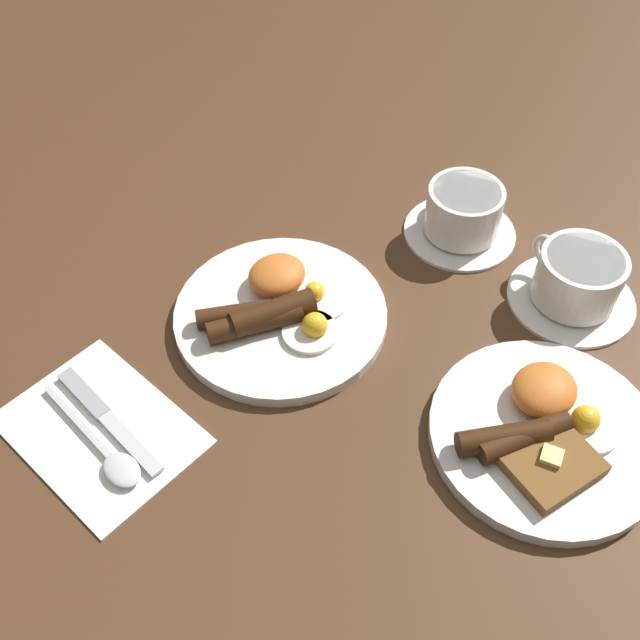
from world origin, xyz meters
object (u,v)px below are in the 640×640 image
(breakfast_plate_near, at_px, (280,311))
(teacup_far, at_px, (577,281))
(spoon, at_px, (112,459))
(teacup_near, at_px, (463,214))
(knife, at_px, (104,414))
(breakfast_plate_far, at_px, (544,431))

(breakfast_plate_near, bearing_deg, teacup_far, 139.44)
(breakfast_plate_near, bearing_deg, spoon, 4.30)
(teacup_near, bearing_deg, spoon, -4.52)
(knife, height_order, spoon, spoon)
(breakfast_plate_far, xyz_separation_m, teacup_far, (-0.19, -0.08, 0.02))
(knife, distance_m, spoon, 0.06)
(breakfast_plate_far, distance_m, teacup_near, 0.31)
(spoon, bearing_deg, breakfast_plate_near, 95.44)
(breakfast_plate_near, bearing_deg, breakfast_plate_far, 103.90)
(teacup_near, distance_m, knife, 0.49)
(teacup_near, relative_size, teacup_far, 0.95)
(breakfast_plate_far, bearing_deg, teacup_near, -126.96)
(breakfast_plate_near, height_order, teacup_near, teacup_near)
(breakfast_plate_near, distance_m, breakfast_plate_far, 0.32)
(breakfast_plate_near, relative_size, breakfast_plate_far, 1.04)
(breakfast_plate_near, relative_size, spoon, 1.51)
(spoon, bearing_deg, knife, 154.75)
(teacup_near, bearing_deg, knife, -10.60)
(knife, bearing_deg, spoon, -25.14)
(breakfast_plate_near, xyz_separation_m, knife, (0.22, -0.03, -0.01))
(breakfast_plate_near, relative_size, teacup_far, 1.64)
(breakfast_plate_far, relative_size, knife, 1.38)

